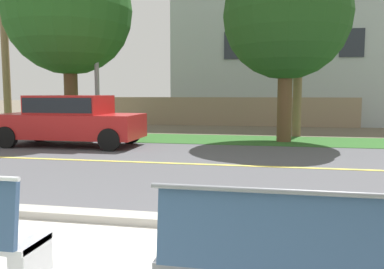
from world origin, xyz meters
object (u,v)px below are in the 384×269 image
(bench_right, at_px, (303,264))
(streetlamp, at_px, (98,30))
(shade_tree_left, at_px, (291,5))
(shade_tree_far_left, at_px, (71,0))
(car_red_near, at_px, (70,118))

(bench_right, distance_m, streetlamp, 12.88)
(bench_right, height_order, shade_tree_left, shade_tree_left)
(shade_tree_far_left, bearing_deg, streetlamp, 0.92)
(bench_right, height_order, shade_tree_far_left, shade_tree_far_left)
(streetlamp, relative_size, shade_tree_far_left, 0.89)
(streetlamp, bearing_deg, car_red_near, -88.74)
(car_red_near, xyz_separation_m, shade_tree_left, (6.55, 2.20, 3.54))
(car_red_near, relative_size, shade_tree_far_left, 0.57)
(shade_tree_left, bearing_deg, car_red_near, -161.45)
(car_red_near, distance_m, shade_tree_far_left, 4.74)
(bench_right, bearing_deg, shade_tree_left, 88.09)
(bench_right, bearing_deg, shade_tree_far_left, 124.07)
(car_red_near, height_order, shade_tree_left, shade_tree_left)
(bench_right, bearing_deg, streetlamp, 120.17)
(car_red_near, xyz_separation_m, shade_tree_far_left, (-1.06, 2.27, 4.02))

